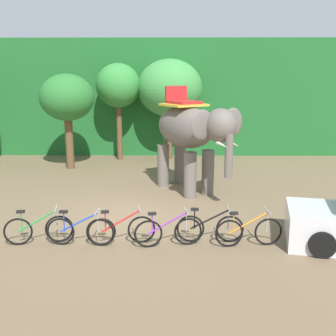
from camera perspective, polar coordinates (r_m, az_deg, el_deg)
ground_plane at (r=12.37m, az=-5.52°, el=-6.91°), size 80.00×80.00×0.00m
foliage_hedge at (r=24.24m, az=-2.52°, el=10.10°), size 36.00×6.00×5.98m
tree_center_right at (r=18.73m, az=-13.92°, el=9.41°), size 2.40×2.40×4.23m
tree_left at (r=20.32m, az=-6.97°, el=11.25°), size 2.16×2.16×4.73m
tree_center_left at (r=20.40m, az=0.24°, el=11.09°), size 3.19×3.19×4.94m
elephant at (r=14.50m, az=3.15°, el=5.05°), size 3.28×4.02×3.78m
bike_green at (r=10.89m, az=-17.63°, el=-8.13°), size 1.69×0.54×0.92m
bike_blue at (r=10.52m, az=-12.18°, el=-8.56°), size 1.71×0.52×0.92m
bike_red at (r=10.43m, az=-6.51°, el=-8.53°), size 1.69×0.52×0.92m
bike_purple at (r=10.24m, az=0.02°, el=-8.86°), size 1.69×0.52×0.92m
bike_black at (r=10.53m, az=5.88°, el=-8.29°), size 1.71×0.52×0.92m
bike_orange at (r=10.44m, az=11.20°, el=-8.68°), size 1.70×0.52×0.92m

